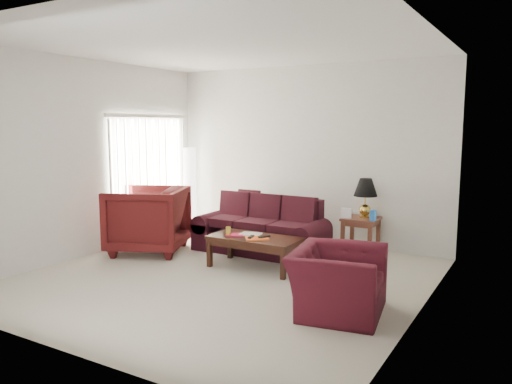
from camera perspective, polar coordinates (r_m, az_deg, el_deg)
floor at (r=6.69m, az=-3.73°, el=-9.80°), size 5.00×5.00×0.00m
blinds at (r=8.96m, az=-12.00°, el=1.58°), size 0.10×2.00×2.16m
sofa at (r=7.86m, az=0.48°, el=-3.90°), size 2.14×1.00×0.86m
throw_pillow at (r=8.75m, az=-0.87°, el=-1.05°), size 0.40×0.21×0.41m
end_table at (r=8.01m, az=11.87°, el=-4.89°), size 0.55×0.55×0.57m
table_lamp at (r=7.92m, az=12.39°, el=-0.68°), size 0.45×0.45×0.61m
clock at (r=7.86m, az=10.28°, el=-2.38°), size 0.16×0.07×0.15m
blue_canister at (r=7.72m, az=13.22°, el=-2.62°), size 0.11×0.11×0.16m
picture_frame at (r=8.09m, az=11.50°, el=-2.17°), size 0.16×0.18×0.05m
floor_lamp at (r=9.34m, az=-7.55°, el=0.24°), size 0.31×0.31×1.61m
armchair_left at (r=8.07m, az=-12.28°, el=-3.10°), size 1.50×1.49×1.04m
armchair_right at (r=5.51m, az=9.29°, el=-10.01°), size 1.09×1.20×0.69m
coffee_table at (r=7.07m, az=-0.15°, el=-6.92°), size 1.33×0.73×0.45m
magazine_red at (r=7.13m, az=-2.42°, el=-4.89°), size 0.31×0.28×0.01m
magazine_white at (r=7.16m, az=-0.65°, el=-4.83°), size 0.32×0.25×0.02m
magazine_orange at (r=6.89m, az=0.13°, el=-5.31°), size 0.38×0.37×0.02m
remote_a at (r=6.90m, az=-0.57°, el=-5.13°), size 0.08×0.17×0.02m
remote_b at (r=6.91m, az=0.95°, el=-5.10°), size 0.12×0.18×0.02m
yellow_glass at (r=7.10m, az=-3.19°, el=-4.49°), size 0.09×0.09×0.13m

